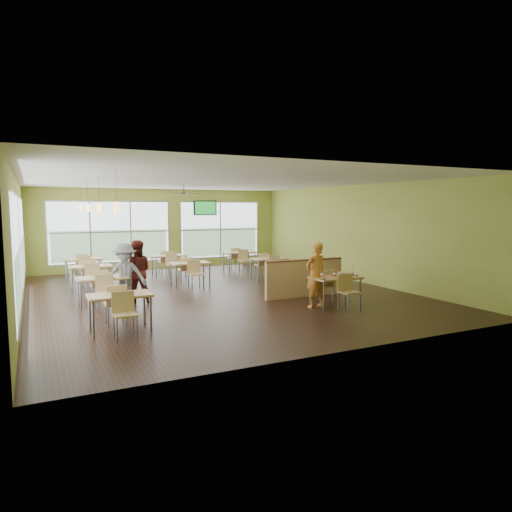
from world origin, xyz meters
The scene contains 20 objects.
room centered at (0.00, 0.00, 1.60)m, with size 12.00×12.04×3.20m.
window_bays centered at (-2.65, 3.08, 1.48)m, with size 9.24×10.24×2.38m.
main_table centered at (2.00, -3.00, 0.63)m, with size 1.22×1.52×0.87m.
half_wall_divider centered at (2.00, -1.55, 0.52)m, with size 2.40×0.14×1.04m.
dining_tables centered at (-1.05, 1.71, 0.63)m, with size 6.92×8.72×0.87m.
pendant_lights centered at (-3.20, 0.68, 2.45)m, with size 0.11×7.31×0.86m.
ceiling_fan centered at (0.00, 3.00, 2.95)m, with size 1.25×1.25×0.29m.
tv_backwall centered at (1.80, 5.90, 2.45)m, with size 1.00×0.07×0.60m.
man_plaid centered at (1.51, -2.86, 0.81)m, with size 0.59×0.39×1.62m, color #FC4D1C.
patron_maroon centered at (-2.32, -0.32, 0.81)m, with size 0.79×0.61×1.62m, color #5D1D19.
patron_grey centered at (-2.67, -0.66, 0.79)m, with size 1.02×0.59×1.58m, color slate.
cup_blue centered at (1.55, -3.07, 0.81)m, with size 0.09×0.09×0.31m.
cup_yellow centered at (1.85, -3.15, 0.82)m, with size 0.09×0.09×0.33m.
cup_red_near centered at (2.00, -3.16, 0.83)m, with size 0.11×0.11×0.38m.
cup_red_far centered at (2.33, -3.25, 0.82)m, with size 0.10×0.10×0.35m.
food_basket centered at (2.38, -2.92, 0.78)m, with size 0.25×0.25×0.06m.
ketchup_cup centered at (2.55, -3.13, 0.76)m, with size 0.06×0.06×0.03m, color #940112.
wrapper_left centered at (1.49, -3.19, 0.77)m, with size 0.17×0.15×0.04m, color tan.
wrapper_mid centered at (2.06, -2.88, 0.78)m, with size 0.20×0.18×0.05m, color tan.
wrapper_right centered at (2.20, -3.24, 0.77)m, with size 0.15×0.14×0.04m, color tan.
Camera 1 is at (-4.67, -12.15, 2.44)m, focal length 32.00 mm.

